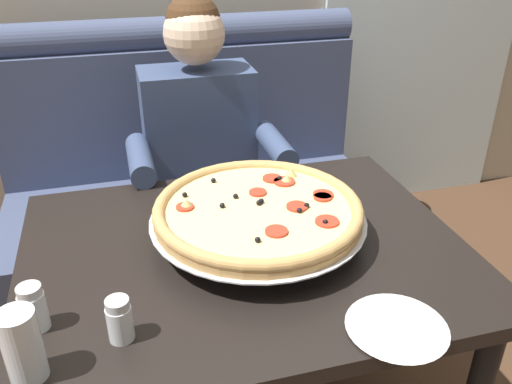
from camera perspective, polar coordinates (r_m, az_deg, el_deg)
name	(u,v)px	position (r m, az deg, el deg)	size (l,w,h in m)	color
booth_bench	(194,202)	(2.31, -6.67, -1.11)	(1.53, 0.78, 1.13)	#424C6B
dining_table	(245,278)	(1.42, -1.15, -9.23)	(1.12, 0.87, 0.75)	black
diner_main	(205,161)	(1.93, -5.52, 3.31)	(0.54, 0.64, 1.27)	#2D3342
pizza	(258,211)	(1.36, 0.24, -2.02)	(0.55, 0.55, 0.12)	silver
shaker_pepper_flakes	(34,310)	(1.19, -22.70, -11.63)	(0.05, 0.05, 0.10)	white
shaker_parmesan	(120,322)	(1.11, -14.36, -13.35)	(0.05, 0.05, 0.10)	white
plate_near_left	(397,325)	(1.16, 14.87, -13.59)	(0.21, 0.21, 0.02)	white
drinking_glass	(23,350)	(1.08, -23.65, -15.21)	(0.07, 0.07, 0.15)	silver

